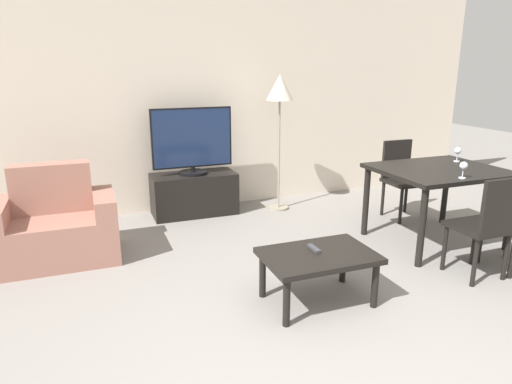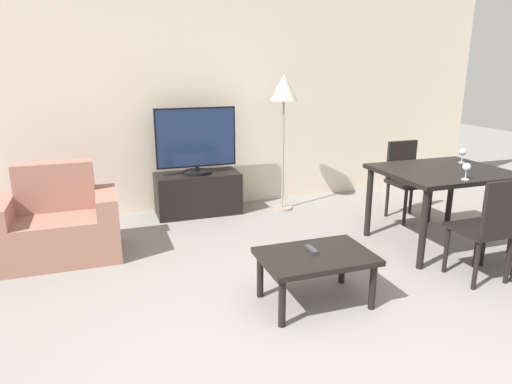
# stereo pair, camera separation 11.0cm
# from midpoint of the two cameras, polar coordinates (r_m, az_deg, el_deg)

# --- Properties ---
(wall_back) EXTENTS (7.79, 0.06, 2.70)m
(wall_back) POSITION_cam_midpoint_polar(r_m,az_deg,el_deg) (5.44, -7.11, 12.03)
(wall_back) COLOR beige
(wall_back) RESTS_ON ground_plane
(armchair) EXTENTS (1.04, 0.64, 0.84)m
(armchair) POSITION_cam_midpoint_polar(r_m,az_deg,el_deg) (4.43, -22.87, -3.87)
(armchair) COLOR #9E6B5B
(armchair) RESTS_ON ground_plane
(tv_stand) EXTENTS (0.96, 0.44, 0.48)m
(tv_stand) POSITION_cam_midpoint_polar(r_m,az_deg,el_deg) (5.33, -6.69, -0.18)
(tv_stand) COLOR black
(tv_stand) RESTS_ON ground_plane
(tv) EXTENTS (0.91, 0.32, 0.75)m
(tv) POSITION_cam_midpoint_polar(r_m,az_deg,el_deg) (5.19, -6.90, 6.34)
(tv) COLOR black
(tv) RESTS_ON tv_stand
(coffee_table) EXTENTS (0.80, 0.54, 0.38)m
(coffee_table) POSITION_cam_midpoint_polar(r_m,az_deg,el_deg) (3.34, 8.43, -8.48)
(coffee_table) COLOR black
(coffee_table) RESTS_ON ground_plane
(dining_table) EXTENTS (1.13, 0.94, 0.74)m
(dining_table) POSITION_cam_midpoint_polar(r_m,az_deg,el_deg) (4.64, 22.87, 1.52)
(dining_table) COLOR black
(dining_table) RESTS_ON ground_plane
(dining_chair_near) EXTENTS (0.40, 0.40, 0.86)m
(dining_chair_near) POSITION_cam_midpoint_polar(r_m,az_deg,el_deg) (4.02, 27.80, -3.67)
(dining_chair_near) COLOR black
(dining_chair_near) RESTS_ON ground_plane
(dining_chair_far) EXTENTS (0.40, 0.40, 0.86)m
(dining_chair_far) POSITION_cam_midpoint_polar(r_m,az_deg,el_deg) (5.38, 18.81, 1.89)
(dining_chair_far) COLOR black
(dining_chair_far) RESTS_ON ground_plane
(floor_lamp) EXTENTS (0.31, 0.31, 1.58)m
(floor_lamp) POSITION_cam_midpoint_polar(r_m,az_deg,el_deg) (5.28, 4.12, 11.97)
(floor_lamp) COLOR gray
(floor_lamp) RESTS_ON ground_plane
(remote_primary) EXTENTS (0.04, 0.15, 0.02)m
(remote_primary) POSITION_cam_midpoint_polar(r_m,az_deg,el_deg) (3.36, 7.91, -7.10)
(remote_primary) COLOR #38383D
(remote_primary) RESTS_ON coffee_table
(wine_glass_left) EXTENTS (0.07, 0.07, 0.15)m
(wine_glass_left) POSITION_cam_midpoint_polar(r_m,az_deg,el_deg) (4.26, 25.51, 2.71)
(wine_glass_left) COLOR silver
(wine_glass_left) RESTS_ON dining_table
(wine_glass_center) EXTENTS (0.07, 0.07, 0.15)m
(wine_glass_center) POSITION_cam_midpoint_polar(r_m,az_deg,el_deg) (4.98, 25.01, 4.47)
(wine_glass_center) COLOR silver
(wine_glass_center) RESTS_ON dining_table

